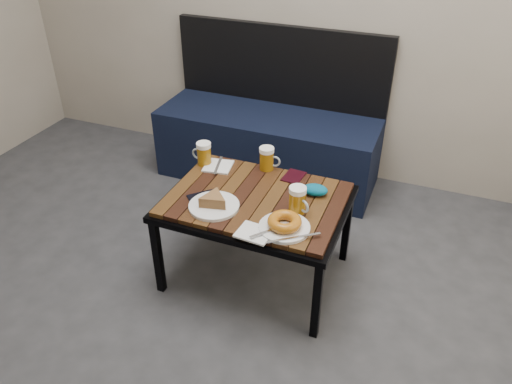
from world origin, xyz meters
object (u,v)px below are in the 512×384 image
at_px(beer_mug_right, 298,200).
at_px(passport_burgundy, 294,176).
at_px(bench, 269,139).
at_px(cafe_table, 256,205).
at_px(beer_mug_centre, 267,159).
at_px(knit_pouch, 315,190).
at_px(plate_pie, 214,203).
at_px(plate_bagel, 284,224).
at_px(passport_navy, 204,198).
at_px(beer_mug_left, 204,154).

xyz_separation_m(beer_mug_right, passport_burgundy, (-0.11, 0.28, -0.06)).
height_order(bench, cafe_table, bench).
xyz_separation_m(beer_mug_centre, knit_pouch, (0.29, -0.14, -0.03)).
bearing_deg(bench, knit_pouch, -57.05).
bearing_deg(plate_pie, cafe_table, 45.48).
bearing_deg(cafe_table, plate_bagel, -42.16).
height_order(plate_pie, passport_navy, plate_pie).
distance_m(beer_mug_left, plate_pie, 0.40).
relative_size(cafe_table, beer_mug_left, 6.97).
height_order(beer_mug_left, plate_bagel, beer_mug_left).
height_order(beer_mug_right, knit_pouch, beer_mug_right).
distance_m(beer_mug_centre, beer_mug_right, 0.39).
relative_size(bench, passport_burgundy, 11.18).
height_order(bench, beer_mug_right, bench).
height_order(cafe_table, beer_mug_centre, beer_mug_centre).
bearing_deg(plate_pie, beer_mug_left, 122.94).
bearing_deg(plate_bagel, passport_navy, 168.82).
xyz_separation_m(cafe_table, beer_mug_left, (-0.36, 0.19, 0.10)).
distance_m(beer_mug_centre, plate_pie, 0.42).
height_order(passport_navy, knit_pouch, knit_pouch).
bearing_deg(passport_navy, plate_pie, 11.19).
bearing_deg(knit_pouch, beer_mug_centre, 154.67).
xyz_separation_m(plate_pie, passport_navy, (-0.08, 0.05, -0.02)).
relative_size(passport_burgundy, knit_pouch, 1.06).
distance_m(plate_pie, passport_burgundy, 0.46).
xyz_separation_m(passport_navy, knit_pouch, (0.47, 0.22, 0.02)).
bearing_deg(beer_mug_left, beer_mug_right, 163.21).
xyz_separation_m(beer_mug_left, beer_mug_right, (0.58, -0.23, 0.00)).
relative_size(beer_mug_right, knit_pouch, 1.06).
bearing_deg(beer_mug_centre, passport_navy, -123.28).
distance_m(beer_mug_right, passport_navy, 0.44).
distance_m(plate_bagel, knit_pouch, 0.31).
bearing_deg(passport_burgundy, beer_mug_right, -63.88).
xyz_separation_m(bench, beer_mug_right, (0.50, -0.98, 0.26)).
bearing_deg(beer_mug_centre, beer_mug_left, -174.50).
height_order(beer_mug_left, passport_navy, beer_mug_left).
height_order(beer_mug_right, passport_navy, beer_mug_right).
height_order(beer_mug_centre, plate_pie, beer_mug_centre).
distance_m(beer_mug_centre, passport_burgundy, 0.16).
bearing_deg(bench, plate_pie, -82.70).
distance_m(beer_mug_left, passport_burgundy, 0.48).
bearing_deg(passport_burgundy, passport_navy, -129.28).
relative_size(plate_bagel, passport_navy, 1.94).
bearing_deg(beer_mug_left, knit_pouch, 178.69).
xyz_separation_m(cafe_table, knit_pouch, (0.25, 0.12, 0.07)).
relative_size(bench, plate_pie, 6.11).
bearing_deg(beer_mug_right, plate_bagel, -63.31).
distance_m(cafe_table, passport_navy, 0.25).
height_order(beer_mug_centre, plate_bagel, beer_mug_centre).
distance_m(cafe_table, beer_mug_right, 0.24).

